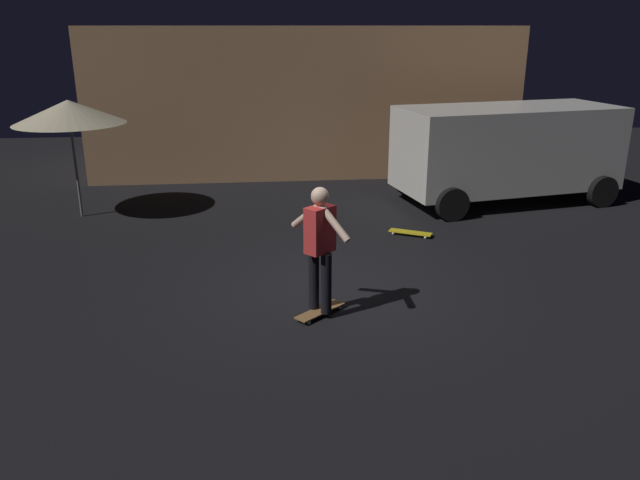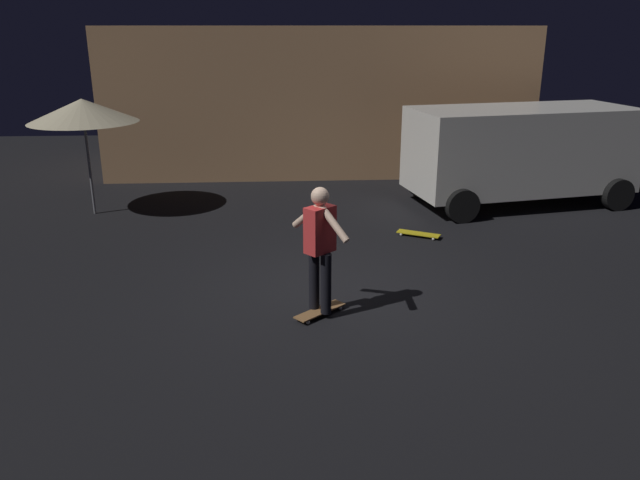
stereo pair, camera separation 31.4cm
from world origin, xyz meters
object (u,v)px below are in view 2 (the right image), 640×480
at_px(parked_van, 520,150).
at_px(skater, 320,241).
at_px(patio_umbrella, 83,111).
at_px(skateboard_ridden, 320,311).
at_px(skateboard_spare, 418,234).

bearing_deg(parked_van, skater, -130.87).
distance_m(patio_umbrella, skateboard_ridden, 6.89).
distance_m(parked_van, skater, 6.95).
height_order(parked_van, skateboard_spare, parked_van).
distance_m(patio_umbrella, skateboard_spare, 6.85).
distance_m(skateboard_ridden, skater, 0.98).
xyz_separation_m(patio_umbrella, skater, (4.29, -5.00, -1.04)).
relative_size(parked_van, skateboard_spare, 6.24).
bearing_deg(skateboard_spare, skater, -122.41).
xyz_separation_m(patio_umbrella, skateboard_ridden, (4.29, -5.00, -2.02)).
relative_size(skateboard_ridden, skateboard_spare, 0.92).
bearing_deg(skateboard_ridden, patio_umbrella, 130.61).
xyz_separation_m(skateboard_spare, skater, (-1.98, -3.12, 0.98)).
relative_size(parked_van, patio_umbrella, 2.12).
relative_size(skateboard_ridden, skater, 0.43).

